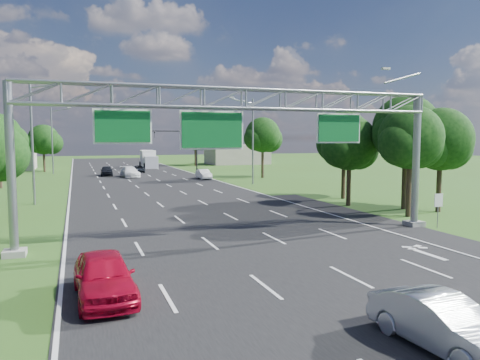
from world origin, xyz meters
name	(u,v)px	position (x,y,z in m)	size (l,w,h in m)	color
ground	(173,199)	(0.00, 30.00, 0.00)	(220.00, 220.00, 0.00)	#305419
road	(173,199)	(0.00, 30.00, 0.00)	(18.00, 180.00, 0.02)	black
road_flare	(377,222)	(10.20, 14.00, 0.00)	(3.00, 30.00, 0.02)	black
sign_gantry	(245,111)	(0.33, 12.00, 6.89)	(23.50, 1.00, 9.56)	gray
regulatory_sign	(438,203)	(12.40, 10.98, 1.51)	(0.60, 0.08, 2.10)	gray
traffic_signal	(176,140)	(7.48, 65.00, 5.17)	(12.21, 0.24, 7.00)	black
streetlight_l_near	(35,136)	(-11.30, 30.00, 5.58)	(2.97, 0.22, 10.16)	gray
streetlight_l_far	(53,137)	(-11.30, 65.00, 5.58)	(2.97, 0.22, 10.16)	gray
streetlight_r_mid	(251,137)	(11.30, 40.00, 5.58)	(2.97, 0.22, 10.16)	gray
tree_cluster_right	(388,140)	(14.80, 19.19, 5.31)	(9.91, 14.60, 8.68)	#2D2116
tree_verge_lc	(44,141)	(-12.92, 70.04, 4.98)	(5.76, 4.80, 7.62)	#2D2116
tree_verge_rd	(263,137)	(16.08, 48.04, 5.63)	(5.76, 4.80, 8.28)	#2D2116
tree_verge_re	(196,139)	(14.08, 78.04, 5.20)	(5.76, 4.80, 7.84)	#2D2116
building_right	(237,154)	(24.00, 82.00, 2.00)	(12.00, 9.00, 4.00)	#9D9284
red_coupe	(104,276)	(-7.42, 4.65, 0.80)	(1.88, 4.68, 1.59)	#AA0722
silver_sedan	(443,323)	(0.56, -2.19, 0.70)	(1.47, 4.22, 1.39)	silver
car_queue_a	(130,172)	(-1.13, 54.97, 0.74)	(2.07, 5.08, 1.48)	white
car_queue_b	(139,169)	(1.18, 63.51, 0.55)	(1.82, 3.94, 1.09)	black
car_queue_c	(107,171)	(-4.03, 58.55, 0.71)	(1.69, 4.19, 1.43)	black
car_queue_d	(204,174)	(7.86, 48.83, 0.64)	(1.36, 3.89, 1.28)	white
box_truck	(148,159)	(4.55, 75.98, 1.52)	(2.74, 8.47, 3.17)	white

